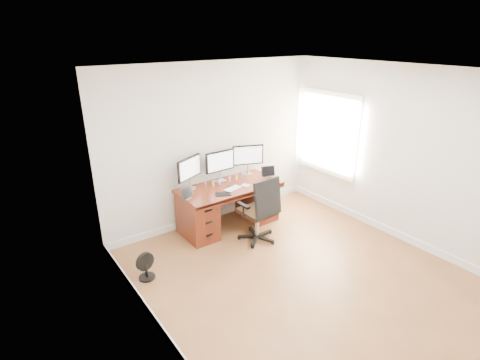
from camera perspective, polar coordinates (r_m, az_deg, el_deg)
ground at (r=5.31m, az=9.79°, el=-14.54°), size 4.50×4.50×0.00m
back_wall at (r=6.31m, az=-3.99°, el=5.43°), size 4.00×0.10×2.70m
right_wall at (r=6.24m, az=23.03°, el=3.56°), size 0.10×4.50×2.70m
desk at (r=6.32m, az=-1.75°, el=-3.72°), size 1.70×0.80×0.75m
office_chair at (r=5.90m, az=2.97°, el=-6.15°), size 0.63×0.60×1.09m
floor_fan at (r=5.29m, az=-14.13°, el=-12.67°), size 0.26×0.22×0.38m
monitor_left at (r=5.97m, az=-7.73°, el=1.65°), size 0.52×0.26×0.53m
monitor_center at (r=6.24m, az=-3.05°, el=2.73°), size 0.55×0.14×0.53m
monitor_right at (r=6.55m, az=1.22°, el=3.69°), size 0.52×0.24×0.53m
tablet_left at (r=5.70m, az=-8.08°, el=-2.06°), size 0.25×0.15×0.19m
tablet_right at (r=6.53m, az=4.35°, el=1.22°), size 0.25×0.14×0.19m
keyboard at (r=6.03m, az=-1.11°, el=-1.30°), size 0.31×0.19×0.01m
trackpad at (r=6.16m, az=0.84°, el=-0.80°), size 0.16×0.16×0.01m
drawing_tablet at (r=5.84m, az=-2.59°, el=-2.14°), size 0.29×0.24×0.01m
phone at (r=6.15m, az=-1.20°, el=-0.85°), size 0.15×0.11×0.01m
figurine_brown at (r=6.07m, az=-5.32°, el=-0.76°), size 0.04×0.04×0.10m
figurine_yellow at (r=6.14m, az=-4.12°, el=-0.45°), size 0.04×0.04×0.10m
figurine_blue at (r=6.20m, az=-3.18°, el=-0.21°), size 0.04×0.04×0.10m
figurine_pink at (r=6.30m, az=-1.60°, el=0.20°), size 0.04×0.04×0.10m
figurine_orange at (r=6.38m, az=-0.53°, el=0.47°), size 0.04×0.04×0.10m
figurine_purple at (r=6.45m, az=0.38°, el=0.71°), size 0.04×0.04×0.10m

